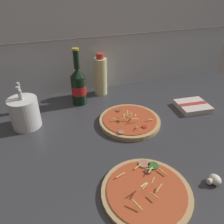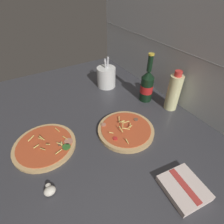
% 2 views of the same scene
% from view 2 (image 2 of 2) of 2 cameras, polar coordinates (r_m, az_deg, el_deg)
% --- Properties ---
extents(counter_slab, '(1.60, 0.90, 0.03)m').
position_cam_2_polar(counter_slab, '(0.79, -1.11, -8.90)').
color(counter_slab, '#38383D').
rests_on(counter_slab, ground).
extents(tile_backsplash, '(1.60, 0.01, 0.60)m').
position_cam_2_polar(tile_backsplash, '(0.90, 25.72, 16.07)').
color(tile_backsplash, silver).
rests_on(tile_backsplash, ground).
extents(pizza_near, '(0.26, 0.26, 0.05)m').
position_cam_2_polar(pizza_near, '(0.79, -21.06, -10.15)').
color(pizza_near, tan).
rests_on(pizza_near, counter_slab).
extents(pizza_far, '(0.25, 0.25, 0.05)m').
position_cam_2_polar(pizza_far, '(0.80, 4.53, -5.85)').
color(pizza_far, tan).
rests_on(pizza_far, counter_slab).
extents(beer_bottle, '(0.07, 0.07, 0.27)m').
position_cam_2_polar(beer_bottle, '(0.97, 11.34, 8.56)').
color(beer_bottle, black).
rests_on(beer_bottle, counter_slab).
extents(oil_bottle, '(0.07, 0.07, 0.21)m').
position_cam_2_polar(oil_bottle, '(0.94, 19.47, 6.16)').
color(oil_bottle, beige).
rests_on(oil_bottle, counter_slab).
extents(mushroom_left, '(0.04, 0.04, 0.03)m').
position_cam_2_polar(mushroom_left, '(0.66, -19.70, -22.96)').
color(mushroom_left, white).
rests_on(mushroom_left, counter_slab).
extents(utensil_crock, '(0.11, 0.11, 0.19)m').
position_cam_2_polar(utensil_crock, '(1.10, -1.88, 11.39)').
color(utensil_crock, silver).
rests_on(utensil_crock, counter_slab).
extents(dish_towel, '(0.15, 0.14, 0.03)m').
position_cam_2_polar(dish_towel, '(0.67, 22.36, -21.90)').
color(dish_towel, beige).
rests_on(dish_towel, counter_slab).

